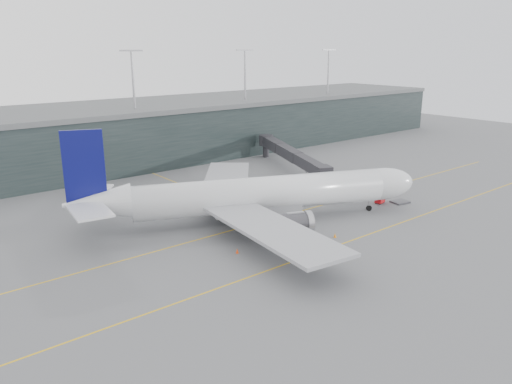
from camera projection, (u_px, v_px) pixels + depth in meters
ground at (235, 220)px, 90.07m from camera, size 320.00×320.00×0.00m
taxiline_a at (248, 226)px, 87.09m from camera, size 160.00×0.25×0.02m
taxiline_b at (314, 254)px, 75.18m from camera, size 160.00×0.25×0.02m
taxiline_lead_main at (198, 191)px, 107.99m from camera, size 0.25×60.00×0.02m
terminal at (102, 136)px, 131.11m from camera, size 240.00×36.00×29.00m
main_aircraft at (259, 195)px, 87.80m from camera, size 60.61×55.92×17.78m
jet_bridge at (278, 153)px, 123.82m from camera, size 18.82×43.58×6.34m
gse_cart at (380, 199)px, 99.43m from camera, size 2.32×1.72×1.43m
baggage_dolly at (400, 202)px, 99.87m from camera, size 3.67×3.13×0.33m
uld_a at (173, 207)px, 94.10m from camera, size 2.63×2.35×2.00m
uld_b at (185, 204)px, 95.86m from camera, size 2.48×2.22×1.87m
uld_c at (206, 201)px, 97.08m from camera, size 2.35×1.92×2.07m
cone_nose at (386, 193)px, 105.30m from camera, size 0.45×0.45×0.72m
cone_wing_stbd at (335, 235)px, 81.60m from camera, size 0.47×0.47×0.75m
cone_wing_port at (238, 196)px, 103.35m from camera, size 0.39×0.39×0.62m
cone_tail at (237, 251)px, 75.33m from camera, size 0.47×0.47×0.74m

